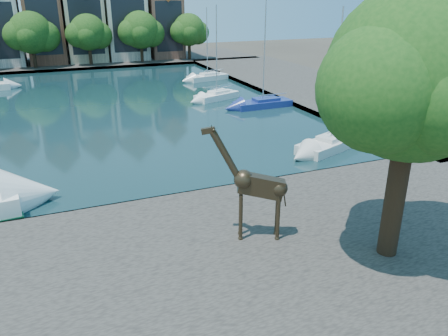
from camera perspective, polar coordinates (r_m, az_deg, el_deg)
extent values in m
plane|color=#38332B|center=(24.02, -8.39, -4.67)|extent=(160.00, 160.00, 0.00)
cube|color=black|center=(46.50, -15.75, 7.78)|extent=(38.00, 50.00, 0.08)
cube|color=#48443E|center=(18.06, -2.82, -13.19)|extent=(50.00, 14.00, 0.50)
cube|color=#48443E|center=(77.87, -18.85, 12.95)|extent=(60.00, 16.00, 0.50)
cube|color=#48443E|center=(54.96, 11.38, 10.44)|extent=(14.00, 52.00, 0.50)
cylinder|color=#332114|center=(18.67, 21.51, -3.00)|extent=(0.80, 0.80, 5.50)
sphere|color=#154313|center=(17.38, 23.64, 11.15)|extent=(6.40, 6.40, 6.40)
sphere|color=#154313|center=(19.08, 26.87, 9.46)|extent=(4.80, 4.80, 4.80)
sphere|color=#154313|center=(15.95, 19.92, 9.69)|extent=(4.48, 4.48, 4.48)
cube|color=brown|center=(77.13, -22.57, 17.48)|extent=(5.39, 9.00, 13.00)
cube|color=black|center=(72.65, -22.51, 17.32)|extent=(4.40, 0.05, 9.75)
cube|color=tan|center=(77.46, -17.87, 17.51)|extent=(5.88, 9.00, 11.50)
cube|color=black|center=(73.00, -17.53, 17.35)|extent=(4.80, 0.05, 8.62)
cube|color=beige|center=(78.28, -12.94, 18.19)|extent=(6.37, 9.00, 12.00)
cube|color=black|center=(73.87, -12.30, 18.06)|extent=(5.20, 0.05, 9.00)
cube|color=brown|center=(79.68, -8.06, 18.01)|extent=(5.39, 9.00, 10.50)
cube|color=black|center=(75.36, -7.16, 17.85)|extent=(4.40, 0.05, 7.88)
cylinder|color=#332114|center=(72.05, -23.54, 13.20)|extent=(0.50, 0.50, 3.20)
sphere|color=#163C11|center=(71.73, -23.96, 15.87)|extent=(6.00, 6.00, 6.00)
sphere|color=#163C11|center=(72.06, -22.41, 15.62)|extent=(4.50, 4.50, 4.50)
sphere|color=#163C11|center=(71.40, -25.28, 15.40)|extent=(4.20, 4.20, 4.20)
cylinder|color=#332114|center=(72.35, -17.07, 14.05)|extent=(0.50, 0.50, 3.20)
sphere|color=#163C11|center=(72.05, -17.36, 16.57)|extent=(5.40, 5.40, 5.40)
sphere|color=#163C11|center=(72.56, -16.02, 16.31)|extent=(4.05, 4.05, 4.05)
sphere|color=#163C11|center=(71.55, -18.53, 16.20)|extent=(3.78, 3.78, 3.78)
cylinder|color=#332114|center=(73.53, -10.69, 14.71)|extent=(0.50, 0.50, 3.20)
sphere|color=#163C11|center=(73.23, -10.88, 17.30)|extent=(5.80, 5.80, 5.80)
sphere|color=#163C11|center=(73.93, -9.52, 16.97)|extent=(4.35, 4.35, 4.35)
sphere|color=#163C11|center=(72.55, -12.08, 16.95)|extent=(4.06, 4.06, 4.06)
cylinder|color=#332114|center=(75.55, -4.54, 15.18)|extent=(0.50, 0.50, 3.20)
sphere|color=#163C11|center=(75.26, -4.62, 17.57)|extent=(5.20, 5.20, 5.20)
sphere|color=#163C11|center=(76.07, -3.51, 17.25)|extent=(3.90, 3.90, 3.90)
sphere|color=#163C11|center=(74.48, -5.61, 17.29)|extent=(3.64, 3.64, 3.64)
cylinder|color=#322719|center=(19.07, 2.21, -6.51)|extent=(0.16, 0.16, 2.12)
cylinder|color=#322719|center=(19.46, 2.17, -5.89)|extent=(0.16, 0.16, 2.12)
cylinder|color=#322719|center=(19.20, 7.08, -6.48)|extent=(0.16, 0.16, 2.12)
cylinder|color=#322719|center=(19.59, 6.93, -5.87)|extent=(0.16, 0.16, 2.12)
cube|color=#322719|center=(18.70, 4.89, -2.35)|extent=(2.12, 1.30, 1.24)
cylinder|color=#322719|center=(18.12, 0.27, 1.64)|extent=(1.37, 0.80, 2.20)
cube|color=#322719|center=(17.79, -2.08, 4.91)|extent=(0.62, 0.39, 0.34)
cube|color=silver|center=(32.79, 13.75, 3.21)|extent=(6.22, 4.01, 0.89)
cube|color=silver|center=(32.70, 13.80, 3.70)|extent=(2.91, 2.26, 0.50)
cylinder|color=#B2B2B7|center=(31.65, 14.54, 11.50)|extent=(0.12, 0.12, 9.13)
cube|color=navy|center=(44.34, 5.09, 8.46)|extent=(5.88, 2.24, 0.82)
cube|color=navy|center=(44.28, 5.10, 8.80)|extent=(2.59, 1.51, 0.46)
cylinder|color=#B2B2B7|center=(43.45, 5.32, 15.23)|extent=(0.11, 0.11, 10.06)
cube|color=white|center=(47.61, -0.94, 9.47)|extent=(5.38, 3.52, 0.84)
cube|color=white|center=(47.55, -0.94, 9.79)|extent=(2.53, 1.98, 0.47)
cylinder|color=#B2B2B7|center=(46.84, -0.98, 15.09)|extent=(0.11, 0.11, 8.92)
cube|color=silver|center=(58.89, -2.17, 11.82)|extent=(5.70, 3.04, 0.85)
cube|color=silver|center=(58.84, -2.17, 12.09)|extent=(2.60, 1.81, 0.47)
cylinder|color=#B2B2B7|center=(58.30, -2.23, 16.12)|extent=(0.11, 0.11, 8.40)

